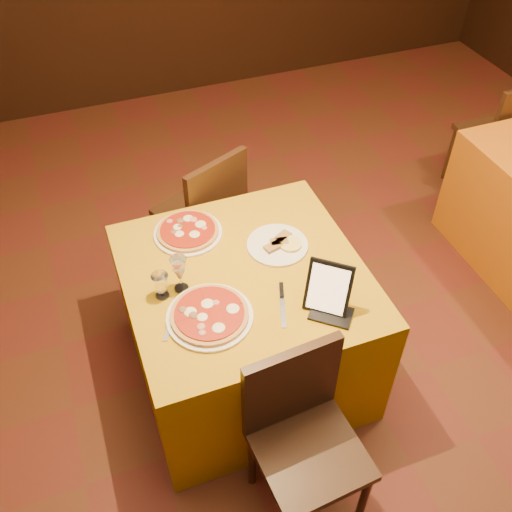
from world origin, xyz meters
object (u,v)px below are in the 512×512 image
object	(u,v)px
tablet	(328,288)
pizza_far	(188,232)
wine_glass	(180,274)
chair_main_near	(310,453)
chair_main_far	(198,212)
pizza_near	(210,315)
chair_side_far	(494,135)
main_table	(245,324)
water_glass	(161,286)

from	to	relation	value
tablet	pizza_far	bearing A→B (deg)	163.30
wine_glass	chair_main_near	bearing A→B (deg)	-69.35
chair_main_near	wine_glass	world-z (taller)	wine_glass
chair_main_far	pizza_near	size ratio (longest dim) A/B	2.42
pizza_far	wine_glass	world-z (taller)	wine_glass
tablet	chair_main_near	bearing A→B (deg)	-79.87
chair_main_far	chair_side_far	xyz separation A→B (m)	(2.19, 0.08, 0.00)
chair_main_near	pizza_far	xyz separation A→B (m)	(-0.17, 1.13, 0.31)
chair_side_far	pizza_near	xyz separation A→B (m)	(-2.41, -1.12, 0.31)
chair_main_near	chair_main_far	size ratio (longest dim) A/B	1.00
chair_main_far	main_table	bearing A→B (deg)	66.03
chair_main_near	chair_side_far	bearing A→B (deg)	33.71
pizza_near	water_glass	bearing A→B (deg)	129.51
pizza_far	water_glass	size ratio (longest dim) A/B	2.61
chair_side_far	water_glass	xyz separation A→B (m)	(-2.57, -0.93, 0.36)
main_table	tablet	xyz separation A→B (m)	(0.27, -0.32, 0.49)
water_glass	wine_glass	bearing A→B (deg)	7.96
chair_side_far	main_table	bearing A→B (deg)	24.54
pizza_near	wine_glass	bearing A→B (deg)	108.49
chair_main_near	chair_side_far	size ratio (longest dim) A/B	1.00
tablet	wine_glass	bearing A→B (deg)	-170.00
wine_glass	tablet	bearing A→B (deg)	-29.78
pizza_far	main_table	bearing A→B (deg)	-63.43
chair_main_near	water_glass	distance (m)	0.94
water_glass	tablet	xyz separation A→B (m)	(0.66, -0.31, 0.06)
tablet	water_glass	bearing A→B (deg)	-165.57
pizza_near	chair_main_far	bearing A→B (deg)	77.56
chair_main_far	wine_glass	xyz separation A→B (m)	(-0.30, -0.83, 0.39)
main_table	pizza_near	distance (m)	0.50
chair_main_far	wine_glass	distance (m)	0.97
pizza_near	tablet	world-z (taller)	tablet
wine_glass	water_glass	world-z (taller)	wine_glass
chair_side_far	tablet	distance (m)	2.32
chair_side_far	water_glass	world-z (taller)	chair_side_far
main_table	wine_glass	world-z (taller)	wine_glass
pizza_far	chair_main_near	bearing A→B (deg)	-81.29
pizza_far	tablet	world-z (taller)	tablet
chair_side_far	pizza_far	size ratio (longest dim) A/B	2.68
chair_side_far	wine_glass	distance (m)	2.67
water_glass	tablet	world-z (taller)	tablet
chair_side_far	wine_glass	xyz separation A→B (m)	(-2.48, -0.91, 0.39)
chair_main_near	chair_main_far	world-z (taller)	same
wine_glass	tablet	size ratio (longest dim) A/B	0.78
pizza_far	chair_main_far	bearing A→B (deg)	70.57
chair_main_far	pizza_far	world-z (taller)	chair_main_far
main_table	water_glass	distance (m)	0.59
chair_main_far	tablet	xyz separation A→B (m)	(0.27, -1.16, 0.41)
wine_glass	pizza_far	bearing A→B (deg)	69.90
chair_main_far	tablet	world-z (taller)	tablet
main_table	tablet	distance (m)	0.65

